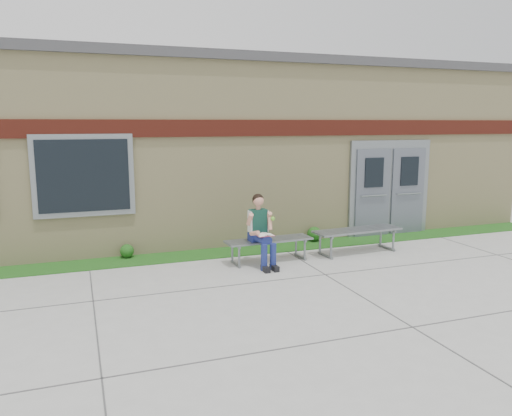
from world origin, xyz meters
name	(u,v)px	position (x,y,z in m)	size (l,w,h in m)	color
ground	(285,289)	(0.00, 0.00, 0.00)	(80.00, 80.00, 0.00)	#9E9E99
grass_strip	(237,251)	(0.00, 2.60, 0.01)	(16.00, 0.80, 0.02)	#195115
school_building	(198,146)	(0.00, 5.99, 2.10)	(16.20, 6.22, 4.20)	beige
bench_left	(269,244)	(0.36, 1.67, 0.35)	(1.76, 0.55, 0.45)	slate
bench_right	(357,235)	(2.36, 1.67, 0.39)	(1.97, 0.66, 0.50)	slate
girl	(261,229)	(0.12, 1.46, 0.71)	(0.50, 0.83, 1.37)	navy
shrub_mid	(127,251)	(-2.26, 2.85, 0.16)	(0.27, 0.27, 0.27)	#195115
shrub_east	(314,234)	(1.95, 2.85, 0.19)	(0.33, 0.33, 0.33)	#195115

